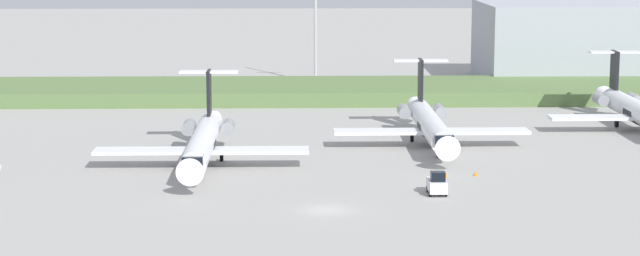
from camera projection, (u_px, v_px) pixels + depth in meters
The scene contains 9 objects.
ground_plane at pixel (319, 148), 131.85m from camera, with size 500.00×500.00×0.00m, color #9E9B96.
grass_berm at pixel (313, 91), 171.81m from camera, with size 320.00×20.00×2.15m, color #597542.
regional_jet_third at pixel (203, 142), 122.04m from camera, with size 22.81×31.00×9.00m.
regional_jet_fourth at pixel (430, 123), 133.76m from camera, with size 22.81×31.00×9.00m.
regional_jet_fifth at pixel (636, 110), 143.92m from camera, with size 22.81×31.00×9.00m.
antenna_mast at pixel (315, 29), 187.73m from camera, with size 4.40×0.50×21.62m.
baggage_tug at pixel (437, 184), 108.34m from camera, with size 1.72×3.20×2.30m.
safety_cone_front_marker at pixel (446, 175), 115.93m from camera, with size 0.44×0.44×0.55m, color orange.
safety_cone_mid_marker at pixel (476, 173), 116.74m from camera, with size 0.44×0.44×0.55m, color orange.
Camera 1 is at (-3.11, -99.52, 24.61)m, focal length 63.74 mm.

